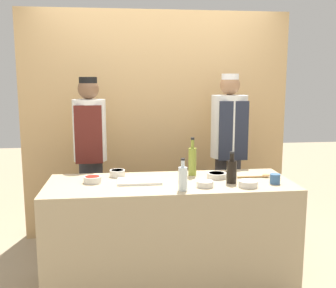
% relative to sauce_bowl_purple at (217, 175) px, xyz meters
% --- Properties ---
extents(ground_plane, '(14.00, 14.00, 0.00)m').
position_rel_sauce_bowl_purple_xyz_m(ground_plane, '(-0.40, -0.08, -0.92)').
color(ground_plane, tan).
extents(cabinet_wall, '(2.83, 0.18, 2.40)m').
position_rel_sauce_bowl_purple_xyz_m(cabinet_wall, '(-0.40, 1.17, 0.28)').
color(cabinet_wall, tan).
rests_on(cabinet_wall, ground_plane).
extents(counter, '(1.94, 0.72, 0.89)m').
position_rel_sauce_bowl_purple_xyz_m(counter, '(-0.40, -0.08, -0.47)').
color(counter, tan).
rests_on(counter, ground_plane).
extents(sauce_bowl_purple, '(0.16, 0.16, 0.04)m').
position_rel_sauce_bowl_purple_xyz_m(sauce_bowl_purple, '(0.00, 0.00, 0.00)').
color(sauce_bowl_purple, silver).
rests_on(sauce_bowl_purple, counter).
extents(sauce_bowl_brown, '(0.14, 0.14, 0.05)m').
position_rel_sauce_bowl_purple_xyz_m(sauce_bowl_brown, '(0.17, -0.29, 0.00)').
color(sauce_bowl_brown, silver).
rests_on(sauce_bowl_brown, counter).
extents(sauce_bowl_red, '(0.14, 0.14, 0.05)m').
position_rel_sauce_bowl_purple_xyz_m(sauce_bowl_red, '(-1.00, -0.03, 0.00)').
color(sauce_bowl_red, silver).
rests_on(sauce_bowl_red, counter).
extents(sauce_bowl_white, '(0.13, 0.13, 0.05)m').
position_rel_sauce_bowl_purple_xyz_m(sauce_bowl_white, '(-0.81, 0.15, 0.01)').
color(sauce_bowl_white, silver).
rests_on(sauce_bowl_white, counter).
extents(sauce_bowl_orange, '(0.13, 0.13, 0.05)m').
position_rel_sauce_bowl_purple_xyz_m(sauce_bowl_orange, '(-0.15, -0.25, 0.00)').
color(sauce_bowl_orange, silver).
rests_on(sauce_bowl_orange, counter).
extents(cutting_board, '(0.34, 0.20, 0.02)m').
position_rel_sauce_bowl_purple_xyz_m(cutting_board, '(-0.64, -0.07, -0.01)').
color(cutting_board, white).
rests_on(cutting_board, counter).
extents(bottle_clear, '(0.07, 0.07, 0.24)m').
position_rel_sauce_bowl_purple_xyz_m(bottle_clear, '(-0.33, -0.33, 0.07)').
color(bottle_clear, silver).
rests_on(bottle_clear, counter).
extents(bottle_oil, '(0.07, 0.07, 0.32)m').
position_rel_sauce_bowl_purple_xyz_m(bottle_oil, '(-0.18, 0.12, 0.10)').
color(bottle_oil, olive).
rests_on(bottle_oil, counter).
extents(bottle_soy, '(0.08, 0.08, 0.25)m').
position_rel_sauce_bowl_purple_xyz_m(bottle_soy, '(0.08, -0.16, 0.07)').
color(bottle_soy, black).
rests_on(bottle_soy, counter).
extents(cup_blue, '(0.08, 0.08, 0.08)m').
position_rel_sauce_bowl_purple_xyz_m(cup_blue, '(0.41, -0.23, 0.01)').
color(cup_blue, '#386093').
rests_on(cup_blue, counter).
extents(wooden_spoon, '(0.28, 0.05, 0.03)m').
position_rel_sauce_bowl_purple_xyz_m(wooden_spoon, '(0.35, -0.03, -0.01)').
color(wooden_spoon, '#B2844C').
rests_on(wooden_spoon, counter).
extents(chef_left, '(0.31, 0.31, 1.72)m').
position_rel_sauce_bowl_purple_xyz_m(chef_left, '(-1.07, 0.67, 0.03)').
color(chef_left, '#28282D').
rests_on(chef_left, ground_plane).
extents(chef_right, '(0.35, 0.35, 1.75)m').
position_rel_sauce_bowl_purple_xyz_m(chef_right, '(0.28, 0.67, 0.03)').
color(chef_right, '#28282D').
rests_on(chef_right, ground_plane).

